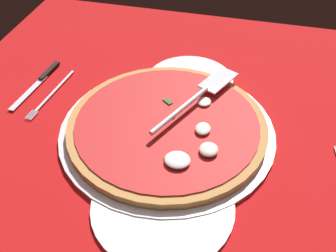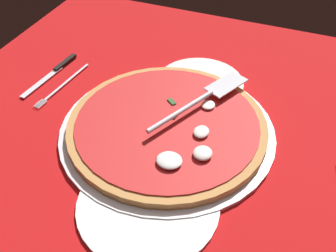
{
  "view_description": "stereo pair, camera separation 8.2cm",
  "coord_description": "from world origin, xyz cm",
  "px_view_note": "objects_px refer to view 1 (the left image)",
  "views": [
    {
      "loc": [
        59.46,
        15.13,
        57.53
      ],
      "look_at": [
        0.08,
        0.22,
        2.32
      ],
      "focal_mm": 43.23,
      "sensor_mm": 36.0,
      "label": 1
    },
    {
      "loc": [
        56.92,
        22.96,
        57.53
      ],
      "look_at": [
        0.08,
        0.22,
        2.32
      ],
      "focal_mm": 43.23,
      "sensor_mm": 36.0,
      "label": 2
    }
  ],
  "objects_px": {
    "dinner_plate_left": "(190,81)",
    "dinner_plate_right": "(163,206)",
    "place_setting_near": "(46,88)",
    "pizza": "(169,127)",
    "pizza_server": "(197,96)"
  },
  "relations": [
    {
      "from": "pizza",
      "to": "pizza_server",
      "type": "xyz_separation_m",
      "value": [
        -0.08,
        0.04,
        0.03
      ]
    },
    {
      "from": "dinner_plate_right",
      "to": "pizza",
      "type": "xyz_separation_m",
      "value": [
        -0.18,
        -0.04,
        0.02
      ]
    },
    {
      "from": "dinner_plate_left",
      "to": "dinner_plate_right",
      "type": "relative_size",
      "value": 0.83
    },
    {
      "from": "pizza_server",
      "to": "dinner_plate_left",
      "type": "bearing_deg",
      "value": 43.9
    },
    {
      "from": "dinner_plate_left",
      "to": "dinner_plate_right",
      "type": "bearing_deg",
      "value": 4.62
    },
    {
      "from": "dinner_plate_left",
      "to": "pizza_server",
      "type": "height_order",
      "value": "pizza_server"
    },
    {
      "from": "dinner_plate_right",
      "to": "place_setting_near",
      "type": "bearing_deg",
      "value": -126.65
    },
    {
      "from": "dinner_plate_left",
      "to": "place_setting_near",
      "type": "xyz_separation_m",
      "value": [
        0.11,
        -0.32,
        -0.0
      ]
    },
    {
      "from": "dinner_plate_left",
      "to": "pizza_server",
      "type": "bearing_deg",
      "value": 18.86
    },
    {
      "from": "dinner_plate_left",
      "to": "place_setting_near",
      "type": "distance_m",
      "value": 0.34
    },
    {
      "from": "pizza",
      "to": "place_setting_near",
      "type": "height_order",
      "value": "pizza"
    },
    {
      "from": "pizza_server",
      "to": "dinner_plate_right",
      "type": "bearing_deg",
      "value": -156.61
    },
    {
      "from": "dinner_plate_left",
      "to": "place_setting_near",
      "type": "bearing_deg",
      "value": -71.23
    },
    {
      "from": "dinner_plate_left",
      "to": "dinner_plate_right",
      "type": "height_order",
      "value": "same"
    },
    {
      "from": "dinner_plate_right",
      "to": "pizza_server",
      "type": "bearing_deg",
      "value": 178.34
    }
  ]
}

